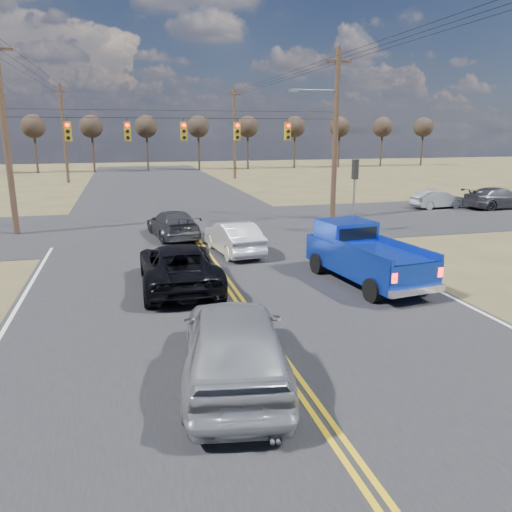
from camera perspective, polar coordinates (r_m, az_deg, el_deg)
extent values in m
plane|color=brown|center=(12.06, 3.06, -12.12)|extent=(160.00, 160.00, 0.00)
cube|color=#28282B|center=(21.24, -5.20, -0.47)|extent=(14.00, 120.00, 0.02)
cube|color=#28282B|center=(28.98, -7.89, 3.39)|extent=(120.00, 12.00, 0.02)
cylinder|color=#473323|center=(28.84, -26.69, 12.01)|extent=(0.32, 0.32, 10.00)
cylinder|color=#473323|center=(30.87, 9.06, 13.34)|extent=(0.32, 0.32, 10.00)
cube|color=#473323|center=(31.11, 9.38, 21.09)|extent=(1.60, 0.12, 0.12)
cylinder|color=black|center=(28.49, -8.31, 15.33)|extent=(18.00, 0.02, 0.02)
cylinder|color=black|center=(28.50, -8.34, 16.13)|extent=(18.00, 0.02, 0.02)
cube|color=#B28C14|center=(28.41, -20.69, 13.19)|extent=(0.34, 0.24, 1.00)
cylinder|color=#FF0C05|center=(28.27, -20.78, 13.85)|extent=(0.20, 0.06, 0.20)
cylinder|color=black|center=(28.27, -20.72, 13.18)|extent=(0.20, 0.06, 0.20)
cylinder|color=black|center=(28.27, -20.66, 12.52)|extent=(0.20, 0.06, 0.20)
cube|color=black|center=(28.24, -20.80, 14.07)|extent=(0.24, 0.14, 0.03)
cube|color=#B28C14|center=(28.29, -14.48, 13.63)|extent=(0.34, 0.24, 1.00)
cylinder|color=#FF0C05|center=(28.15, -14.51, 14.30)|extent=(0.20, 0.06, 0.20)
cylinder|color=black|center=(28.15, -14.47, 13.63)|extent=(0.20, 0.06, 0.20)
cylinder|color=black|center=(28.15, -14.43, 12.96)|extent=(0.20, 0.06, 0.20)
cube|color=black|center=(28.12, -14.53, 14.53)|extent=(0.24, 0.14, 0.03)
cube|color=#B28C14|center=(28.48, -8.26, 13.92)|extent=(0.34, 0.24, 1.00)
cylinder|color=#FF0C05|center=(28.35, -8.25, 14.59)|extent=(0.20, 0.06, 0.20)
cylinder|color=black|center=(28.34, -8.22, 13.92)|extent=(0.20, 0.06, 0.20)
cylinder|color=black|center=(28.35, -8.20, 13.26)|extent=(0.20, 0.06, 0.20)
cube|color=black|center=(28.32, -8.25, 14.81)|extent=(0.24, 0.14, 0.03)
cube|color=#B28C14|center=(28.99, -2.18, 14.05)|extent=(0.34, 0.24, 1.00)
cylinder|color=#FF0C05|center=(28.86, -2.12, 14.71)|extent=(0.20, 0.06, 0.20)
cylinder|color=black|center=(28.85, -2.12, 14.06)|extent=(0.20, 0.06, 0.20)
cylinder|color=black|center=(28.86, -2.11, 13.40)|extent=(0.20, 0.06, 0.20)
cube|color=black|center=(28.83, -2.11, 14.93)|extent=(0.24, 0.14, 0.03)
cube|color=#B28C14|center=(29.79, 3.63, 14.04)|extent=(0.34, 0.24, 1.00)
cylinder|color=#FF0C05|center=(29.66, 3.73, 14.67)|extent=(0.20, 0.06, 0.20)
cylinder|color=black|center=(29.66, 3.72, 14.04)|extent=(0.20, 0.06, 0.20)
cylinder|color=black|center=(29.66, 3.71, 13.40)|extent=(0.20, 0.06, 0.20)
cube|color=black|center=(29.64, 3.75, 14.89)|extent=(0.24, 0.14, 0.03)
cylinder|color=slate|center=(26.71, 11.08, 5.83)|extent=(0.12, 0.12, 3.20)
cube|color=black|center=(26.52, 11.27, 9.68)|extent=(0.24, 0.34, 1.00)
cylinder|color=slate|center=(30.42, 6.72, 18.31)|extent=(2.80, 0.10, 0.10)
cube|color=slate|center=(29.97, 4.27, 18.33)|extent=(0.55, 0.22, 0.14)
cylinder|color=#473323|center=(56.57, -21.07, 12.88)|extent=(0.32, 0.32, 10.00)
cube|color=#473323|center=(56.70, -21.46, 17.11)|extent=(1.60, 0.12, 0.12)
cylinder|color=#473323|center=(57.63, -2.48, 13.78)|extent=(0.32, 0.32, 10.00)
cube|color=#473323|center=(57.76, -2.53, 17.95)|extent=(1.60, 0.12, 0.12)
cylinder|color=black|center=(28.01, -26.65, 20.87)|extent=(0.02, 58.00, 0.02)
cylinder|color=black|center=(29.94, 8.90, 21.59)|extent=(0.02, 58.00, 0.02)
cylinder|color=black|center=(30.22, 10.21, 21.47)|extent=(0.02, 58.00, 0.02)
cylinder|color=black|center=(30.51, 11.49, 21.34)|extent=(0.02, 58.00, 0.02)
cylinder|color=#33261C|center=(71.13, -23.84, 10.87)|extent=(0.28, 0.28, 5.50)
sphere|color=#2D231C|center=(71.09, -24.10, 13.40)|extent=(3.00, 3.00, 3.00)
cylinder|color=#33261C|center=(70.42, -18.12, 11.34)|extent=(0.28, 0.28, 5.50)
sphere|color=#2D231C|center=(70.38, -18.32, 13.90)|extent=(3.00, 3.00, 3.00)
cylinder|color=#33261C|center=(70.41, -12.31, 11.71)|extent=(0.28, 0.28, 5.50)
sphere|color=#2D231C|center=(70.37, -12.45, 14.27)|extent=(3.00, 3.00, 3.00)
cylinder|color=#33261C|center=(71.09, -6.55, 11.95)|extent=(0.28, 0.28, 5.50)
sphere|color=#2D231C|center=(71.05, -6.62, 14.49)|extent=(3.00, 3.00, 3.00)
cylinder|color=#33261C|center=(72.44, -0.94, 12.08)|extent=(0.28, 0.28, 5.50)
sphere|color=#2D231C|center=(72.40, -0.96, 14.57)|extent=(3.00, 3.00, 3.00)
cylinder|color=#33261C|center=(74.43, 4.41, 12.09)|extent=(0.28, 0.28, 5.50)
sphere|color=#2D231C|center=(74.39, 4.46, 14.52)|extent=(3.00, 3.00, 3.00)
cylinder|color=#33261C|center=(77.01, 9.45, 12.02)|extent=(0.28, 0.28, 5.50)
sphere|color=#2D231C|center=(76.97, 9.55, 14.36)|extent=(3.00, 3.00, 3.00)
cylinder|color=#33261C|center=(80.12, 14.13, 11.86)|extent=(0.28, 0.28, 5.50)
sphere|color=#2D231C|center=(80.08, 14.26, 14.11)|extent=(3.00, 3.00, 3.00)
cylinder|color=#33261C|center=(83.69, 18.42, 11.65)|extent=(0.28, 0.28, 5.50)
sphere|color=#2D231C|center=(83.66, 18.59, 13.80)|extent=(3.00, 3.00, 3.00)
cylinder|color=black|center=(16.33, 13.25, -3.84)|extent=(0.42, 0.83, 0.79)
cylinder|color=black|center=(17.46, 18.31, -3.02)|extent=(0.42, 0.83, 0.79)
cylinder|color=black|center=(19.22, 7.12, -0.86)|extent=(0.42, 0.83, 0.79)
cylinder|color=black|center=(20.19, 11.79, -0.32)|extent=(0.42, 0.83, 0.79)
cube|color=#0F2FAC|center=(18.12, 12.53, -0.39)|extent=(2.66, 5.57, 0.99)
cube|color=#0F2FAC|center=(19.11, 10.22, 2.97)|extent=(2.04, 1.91, 0.71)
cube|color=black|center=(18.44, 11.58, 2.50)|extent=(1.58, 0.27, 0.45)
cube|color=#0F2FAC|center=(16.63, 11.99, 0.46)|extent=(0.52, 3.26, 0.20)
cube|color=#0F2FAC|center=(17.74, 17.04, 0.99)|extent=(0.52, 3.26, 0.20)
cube|color=#0F2FAC|center=(16.04, 17.94, -1.90)|extent=(1.98, 0.34, 0.60)
cube|color=silver|center=(16.15, 17.95, -3.82)|extent=(2.04, 0.44, 0.22)
cube|color=#FF0C05|center=(15.49, 15.53, -2.47)|extent=(0.18, 0.08, 0.30)
cube|color=#FF0C05|center=(16.59, 20.33, -1.75)|extent=(0.18, 0.08, 0.30)
imported|color=#93959A|center=(10.85, -2.52, -9.84)|extent=(3.03, 5.70, 1.85)
imported|color=black|center=(17.52, -8.80, -1.11)|extent=(2.65, 5.61, 1.55)
imported|color=#BDBDBD|center=(22.18, -2.61, 2.11)|extent=(2.04, 4.52, 1.44)
imported|color=#37383D|center=(25.88, -9.48, 3.62)|extent=(2.61, 5.04, 1.40)
imported|color=#9DA1A5|center=(37.59, 20.05, 6.09)|extent=(1.68, 3.95, 1.27)
imported|color=#37373C|center=(39.10, 25.99, 5.97)|extent=(2.35, 5.22, 1.49)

